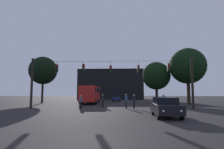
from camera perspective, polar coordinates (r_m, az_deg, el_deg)
The scene contains 14 objects.
ground_plane at distance 31.54m, azimuth 0.39°, elevation -9.03°, with size 168.00×168.00×0.00m, color black.
overhead_signal_span at distance 22.40m, azimuth -0.35°, elevation -0.99°, with size 19.54×0.44×6.10m.
city_bus at distance 33.80m, azimuth -6.47°, elevation -5.61°, with size 2.90×11.08×3.00m.
car_near_right at distance 15.32m, azimuth 15.98°, elevation -9.40°, with size 1.94×4.39×1.52m.
car_far_left at distance 42.55m, azimuth 1.24°, elevation -7.09°, with size 2.11×4.44×1.52m.
pedestrian_crossing_left at distance 22.64m, azimuth 4.34°, elevation -7.82°, with size 0.32×0.41×1.75m.
pedestrian_crossing_center at distance 25.28m, azimuth 15.48°, elevation -7.52°, with size 0.35×0.42×1.68m.
pedestrian_crossing_right at distance 22.29m, azimuth -9.50°, elevation -8.08°, with size 0.32×0.41×1.57m.
pedestrian_near_bus at distance 22.68m, azimuth 6.72°, elevation -7.88°, with size 0.34×0.42×1.70m.
pedestrian_trailing at distance 24.52m, azimuth -2.87°, elevation -7.74°, with size 0.36×0.42×1.70m.
corner_building at distance 57.58m, azimuth -0.34°, elevation -3.13°, with size 18.97×9.14×8.80m.
tree_left_silhouette at distance 33.50m, azimuth 22.07°, elevation 2.40°, with size 5.93×5.93×9.30m.
tree_behind_building at distance 37.35m, azimuth -20.27°, elevation 1.13°, with size 5.20×5.20×8.66m.
tree_right_far at distance 33.95m, azimuth 13.36°, elevation -0.42°, with size 4.90×4.90×7.34m.
Camera 1 is at (1.06, -6.97, 1.85)m, focal length 29.96 mm.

